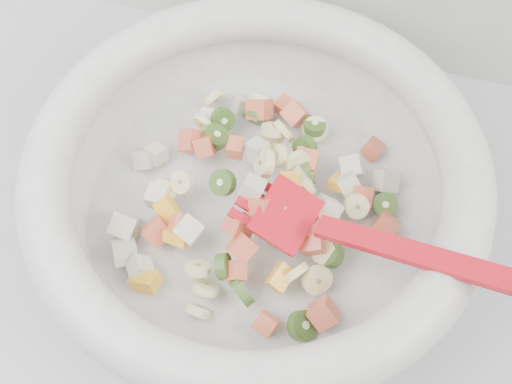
# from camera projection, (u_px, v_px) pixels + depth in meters

# --- Properties ---
(counter) EXTENTS (2.00, 0.60, 0.90)m
(counter) POSITION_uv_depth(u_px,v_px,m) (159.00, 345.00, 1.04)
(counter) COLOR #9F9FA4
(counter) RESTS_ON ground
(mixing_bowl) EXTENTS (0.46, 0.42, 0.14)m
(mixing_bowl) POSITION_uv_depth(u_px,v_px,m) (256.00, 184.00, 0.59)
(mixing_bowl) COLOR silver
(mixing_bowl) RESTS_ON counter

